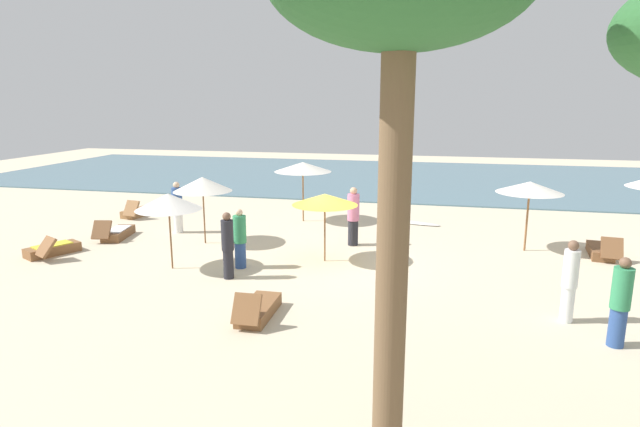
{
  "coord_description": "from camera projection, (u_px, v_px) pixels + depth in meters",
  "views": [
    {
      "loc": [
        2.65,
        -13.95,
        4.57
      ],
      "look_at": [
        -0.79,
        1.46,
        1.1
      ],
      "focal_mm": 29.18,
      "sensor_mm": 36.0,
      "label": 1
    }
  ],
  "objects": [
    {
      "name": "lounger_4",
      "position": [
        117.0,
        233.0,
        17.48
      ],
      "size": [
        0.89,
        1.75,
        0.72
      ],
      "color": "brown",
      "rests_on": "ground_plane"
    },
    {
      "name": "lounger_0",
      "position": [
        258.0,
        310.0,
        11.12
      ],
      "size": [
        0.62,
        1.65,
        0.74
      ],
      "color": "brown",
      "rests_on": "ground_plane"
    },
    {
      "name": "lounger_1",
      "position": [
        52.0,
        249.0,
        15.58
      ],
      "size": [
        1.28,
        1.77,
        0.69
      ],
      "color": "brown",
      "rests_on": "ground_plane"
    },
    {
      "name": "umbrella_5",
      "position": [
        325.0,
        199.0,
        14.66
      ],
      "size": [
        1.87,
        1.87,
        1.97
      ],
      "color": "brown",
      "rests_on": "ground_plane"
    },
    {
      "name": "person_4",
      "position": [
        620.0,
        302.0,
        9.67
      ],
      "size": [
        0.49,
        0.49,
        1.75
      ],
      "color": "#2D4C8C",
      "rests_on": "ground_plane"
    },
    {
      "name": "surfboard",
      "position": [
        409.0,
        222.0,
        19.65
      ],
      "size": [
        2.42,
        1.12,
        0.07
      ],
      "color": "silver",
      "rests_on": "ground_plane"
    },
    {
      "name": "person_0",
      "position": [
        178.0,
        207.0,
        18.07
      ],
      "size": [
        0.49,
        0.49,
        1.8
      ],
      "color": "white",
      "rests_on": "ground_plane"
    },
    {
      "name": "umbrella_1",
      "position": [
        530.0,
        187.0,
        15.65
      ],
      "size": [
        1.97,
        1.97,
        2.16
      ],
      "color": "brown",
      "rests_on": "ground_plane"
    },
    {
      "name": "person_2",
      "position": [
        570.0,
        281.0,
        10.75
      ],
      "size": [
        0.4,
        0.4,
        1.77
      ],
      "color": "white",
      "rests_on": "ground_plane"
    },
    {
      "name": "umbrella_0",
      "position": [
        168.0,
        202.0,
        13.98
      ],
      "size": [
        1.78,
        1.78,
        2.11
      ],
      "color": "brown",
      "rests_on": "ground_plane"
    },
    {
      "name": "umbrella_4",
      "position": [
        203.0,
        184.0,
        16.49
      ],
      "size": [
        1.86,
        1.86,
        2.17
      ],
      "color": "brown",
      "rests_on": "ground_plane"
    },
    {
      "name": "person_1",
      "position": [
        240.0,
        239.0,
        14.27
      ],
      "size": [
        0.5,
        0.5,
        1.67
      ],
      "color": "#2D4C8C",
      "rests_on": "ground_plane"
    },
    {
      "name": "umbrella_2",
      "position": [
        303.0,
        167.0,
        19.54
      ],
      "size": [
        2.16,
        2.16,
        2.27
      ],
      "color": "olive",
      "rests_on": "ground_plane"
    },
    {
      "name": "person_3",
      "position": [
        228.0,
        245.0,
        13.4
      ],
      "size": [
        0.43,
        0.43,
        1.76
      ],
      "color": "#26262D",
      "rests_on": "ground_plane"
    },
    {
      "name": "ocean_water",
      "position": [
        389.0,
        177.0,
        31.04
      ],
      "size": [
        48.0,
        16.0,
        0.06
      ],
      "primitive_type": "cube",
      "color": "slate",
      "rests_on": "ground_plane"
    },
    {
      "name": "ground_plane",
      "position": [
        336.0,
        263.0,
        14.84
      ],
      "size": [
        60.0,
        60.0,
        0.0
      ],
      "primitive_type": "plane",
      "color": "beige"
    },
    {
      "name": "person_5",
      "position": [
        353.0,
        216.0,
        16.48
      ],
      "size": [
        0.39,
        0.39,
        1.88
      ],
      "color": "#26262D",
      "rests_on": "ground_plane"
    },
    {
      "name": "lounger_3",
      "position": [
        138.0,
        212.0,
        20.81
      ],
      "size": [
        0.84,
        1.72,
        0.73
      ],
      "color": "olive",
      "rests_on": "ground_plane"
    },
    {
      "name": "lounger_5",
      "position": [
        601.0,
        251.0,
        15.43
      ],
      "size": [
        0.79,
        1.72,
        0.73
      ],
      "color": "brown",
      "rests_on": "ground_plane"
    }
  ]
}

